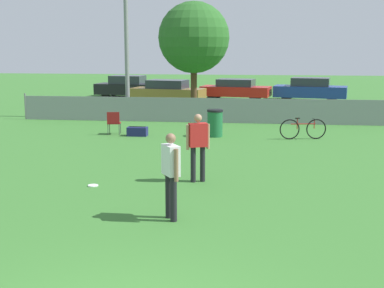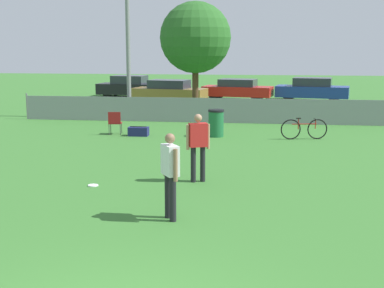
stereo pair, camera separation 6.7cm
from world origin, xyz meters
The scene contains 14 objects.
fence_backline centered at (0.00, 18.00, 0.55)m, with size 18.64×0.07×1.21m.
light_pole centered at (-4.65, 19.01, 5.01)m, with size 0.90×0.36×8.50m.
tree_near_pole centered at (-1.81, 21.38, 3.78)m, with size 3.56×3.56×5.58m.
player_thrower_red centered at (0.09, 7.36, 1.00)m, with size 0.56×0.37×1.71m.
player_receiver_white centered at (-0.07, 4.33, 1.00)m, with size 0.42×0.52×1.71m.
frisbee_disc centered at (-2.39, 6.60, 0.01)m, with size 0.26×0.26×0.03m.
folding_chair_sideline centered at (-3.99, 14.19, 0.51)m, with size 0.54×0.54×0.89m.
bicycle_sideline centered at (3.15, 14.09, 0.38)m, with size 1.70×0.50×0.79m.
trash_bin centered at (-0.10, 14.27, 0.51)m, with size 0.60×0.60×1.02m.
gear_bag_sideline centered at (-3.03, 14.02, 0.17)m, with size 0.75×0.41×0.36m.
parked_car_dark centered at (-7.39, 29.77, 0.68)m, with size 4.35×2.18×1.44m.
parked_car_tan centered at (-4.04, 26.31, 0.68)m, with size 4.65×2.51×1.38m.
parked_car_red centered at (-0.05, 28.93, 0.65)m, with size 4.64×2.49×1.30m.
parked_car_blue centered at (4.65, 28.86, 0.70)m, with size 4.70×2.54×1.43m.
Camera 1 is at (1.63, -5.55, 3.32)m, focal length 50.00 mm.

